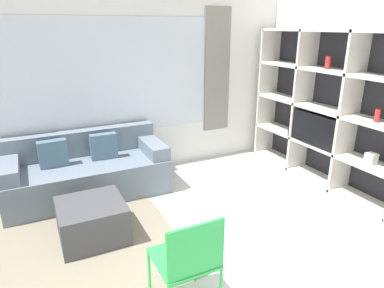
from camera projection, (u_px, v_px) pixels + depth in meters
wall_back at (107, 84)px, 4.74m from camera, size 6.85×0.11×2.70m
wall_right at (351, 88)px, 4.54m from camera, size 0.07×4.40×2.70m
area_rug at (33, 254)px, 3.35m from camera, size 2.83×2.02×0.01m
shelving_unit at (326, 109)px, 4.72m from camera, size 0.39×2.52×2.09m
couch_main at (87, 172)px, 4.49m from camera, size 2.02×0.86×0.80m
ottoman at (92, 221)px, 3.56m from camera, size 0.66×0.65×0.41m
folding_chair at (188, 258)px, 2.51m from camera, size 0.44×0.46×0.86m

